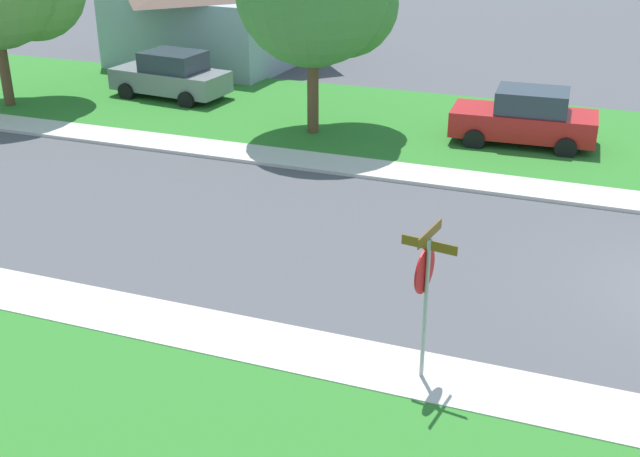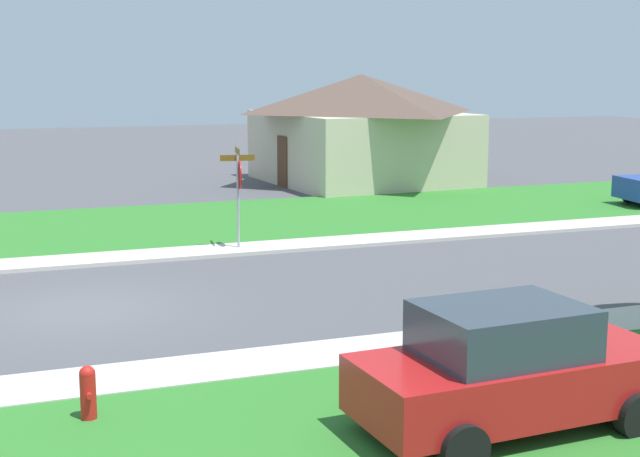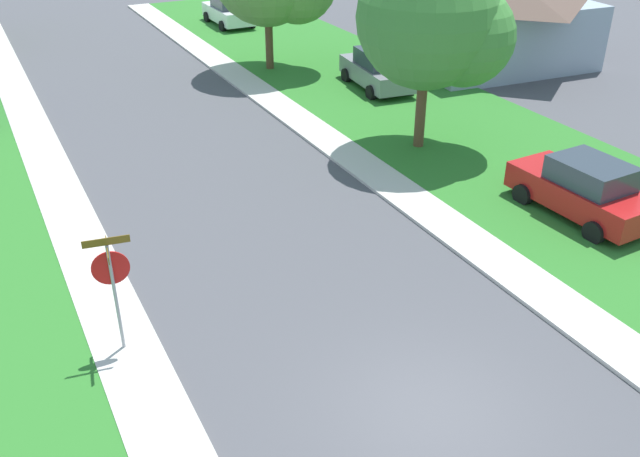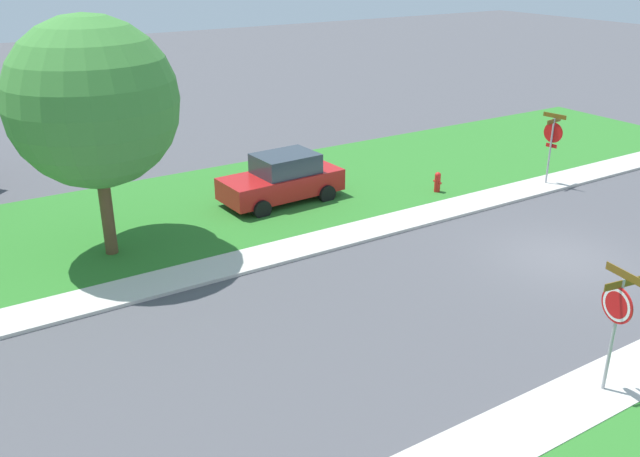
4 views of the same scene
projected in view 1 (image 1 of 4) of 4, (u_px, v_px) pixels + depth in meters
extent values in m
cube|color=beige|center=(253.00, 154.00, 23.72)|extent=(1.40, 56.00, 0.10)
cube|color=#2D7528|center=(310.00, 113.00, 27.73)|extent=(8.00, 56.00, 0.08)
cube|color=beige|center=(52.00, 300.00, 15.69)|extent=(1.40, 56.00, 0.10)
cylinder|color=#9E9EA3|center=(425.00, 313.00, 12.78)|extent=(0.07, 0.07, 2.60)
cylinder|color=red|center=(425.00, 270.00, 12.49)|extent=(0.76, 0.15, 0.76)
cylinder|color=white|center=(424.00, 270.00, 12.50)|extent=(0.66, 0.11, 0.67)
cylinder|color=red|center=(423.00, 270.00, 12.50)|extent=(0.54, 0.09, 0.55)
cube|color=brown|center=(430.00, 234.00, 12.21)|extent=(0.91, 0.16, 0.16)
cube|color=brown|center=(429.00, 245.00, 12.28)|extent=(0.16, 0.91, 0.16)
cube|color=red|center=(523.00, 123.00, 24.34)|extent=(2.00, 4.38, 0.76)
cube|color=#2D3842|center=(532.00, 101.00, 23.99)|extent=(1.70, 2.17, 0.68)
cylinder|color=black|center=(474.00, 140.00, 24.08)|extent=(0.27, 0.65, 0.64)
cylinder|color=black|center=(482.00, 123.00, 25.65)|extent=(0.27, 0.65, 0.64)
cylinder|color=black|center=(566.00, 148.00, 23.34)|extent=(0.27, 0.65, 0.64)
cylinder|color=black|center=(568.00, 131.00, 24.91)|extent=(0.27, 0.65, 0.64)
cube|color=gray|center=(170.00, 80.00, 29.31)|extent=(2.25, 4.47, 0.76)
cube|color=#2D3842|center=(173.00, 61.00, 28.93)|extent=(1.82, 2.26, 0.68)
cylinder|color=black|center=(127.00, 92.00, 29.27)|extent=(0.31, 0.66, 0.64)
cylinder|color=black|center=(157.00, 81.00, 30.74)|extent=(0.31, 0.66, 0.64)
cylinder|color=black|center=(187.00, 100.00, 28.18)|extent=(0.31, 0.66, 0.64)
cylinder|color=black|center=(215.00, 89.00, 29.65)|extent=(0.31, 0.66, 0.64)
cylinder|color=brown|center=(4.00, 67.00, 28.00)|extent=(0.36, 0.36, 2.84)
cylinder|color=brown|center=(313.00, 90.00, 25.05)|extent=(0.36, 0.36, 2.90)
sphere|color=#408637|center=(346.00, 4.00, 24.70)|extent=(3.28, 3.28, 3.28)
cube|color=#93A3B2|center=(224.00, 24.00, 35.32)|extent=(8.91, 7.80, 3.00)
cube|color=#51331E|center=(157.00, 28.00, 36.88)|extent=(1.00, 0.13, 2.10)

